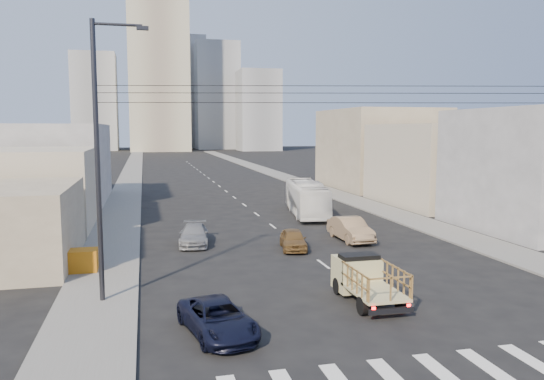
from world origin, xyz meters
name	(u,v)px	position (x,y,z in m)	size (l,w,h in m)	color
ground	(387,312)	(0.00, 0.00, 0.00)	(420.00, 420.00, 0.00)	black
sidewalk_left	(131,175)	(-11.75, 70.00, 0.06)	(3.50, 180.00, 0.12)	slate
sidewalk_right	(271,172)	(11.75, 70.00, 0.06)	(3.50, 180.00, 0.12)	slate
crosswalk	(475,377)	(0.02, -6.00, 0.01)	(18.59, 3.80, 0.01)	silver
lane_dashes	(216,184)	(0.00, 53.00, 0.01)	(0.15, 104.00, 0.01)	silver
flatbed_pickup	(366,277)	(-0.29, 1.49, 1.09)	(1.95, 4.41, 1.90)	#BEB67F
navy_pickup	(218,318)	(-7.12, -0.78, 0.62)	(2.04, 4.43, 1.23)	black
city_bus	(306,198)	(4.19, 24.68, 1.49)	(2.50, 10.70, 2.98)	white
sedan_brown	(293,239)	(-0.64, 11.95, 0.63)	(1.50, 3.72, 1.27)	brown
sedan_tan	(350,229)	(3.85, 13.58, 0.78)	(1.66, 4.76, 1.57)	#937556
sedan_grey	(194,235)	(-6.55, 14.79, 0.65)	(1.81, 4.45, 1.29)	gray
streetlamp_left	(100,154)	(-11.39, 4.00, 6.44)	(2.36, 0.25, 12.00)	#2D2D33
overhead_wires	(376,94)	(0.00, 1.50, 8.97)	(23.01, 5.02, 0.72)	black
crate_stack	(80,260)	(-13.00, 9.17, 0.69)	(1.80, 1.20, 1.14)	#BB6A11
bldg_right_near	(540,170)	(19.00, 14.00, 4.50)	(10.00, 12.00, 9.00)	gray
bldg_right_mid	(443,164)	(19.50, 28.00, 4.00)	(11.00, 14.00, 8.00)	#B8AD94
bldg_right_far	(379,149)	(20.00, 44.00, 5.00)	(12.00, 16.00, 10.00)	gray
bldg_left_mid	(18,189)	(-19.00, 24.00, 3.00)	(11.00, 12.00, 6.00)	#B8AD94
bldg_left_far	(45,163)	(-19.50, 39.00, 4.00)	(12.00, 16.00, 8.00)	gray
high_rise_tower	(158,63)	(-4.00, 170.00, 30.00)	(20.00, 20.00, 60.00)	tan
midrise_ne	(217,96)	(18.00, 185.00, 20.00)	(16.00, 16.00, 40.00)	gray
midrise_nw	(95,102)	(-26.00, 180.00, 17.00)	(15.00, 15.00, 34.00)	gray
midrise_back	(182,93)	(6.00, 200.00, 22.00)	(18.00, 18.00, 44.00)	gray
midrise_east	(258,111)	(30.00, 165.00, 14.00)	(14.00, 14.00, 28.00)	gray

